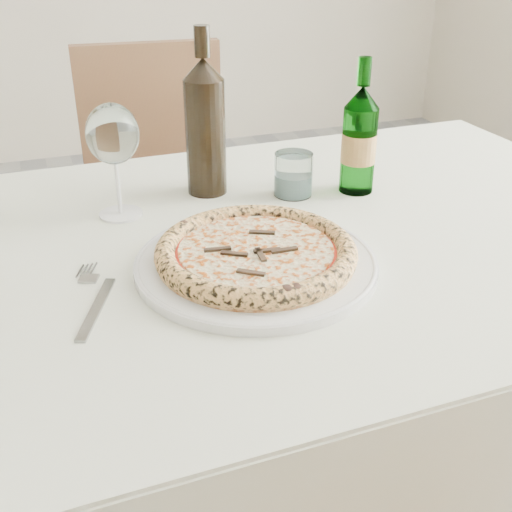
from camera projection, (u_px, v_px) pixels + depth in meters
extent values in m
cube|color=brown|center=(235.00, 254.00, 1.05)|extent=(1.50, 0.87, 0.04)
cube|color=white|center=(235.00, 242.00, 1.04)|extent=(1.56, 0.94, 0.01)
cube|color=white|center=(174.00, 202.00, 1.48)|extent=(1.55, 0.01, 0.22)
cube|color=white|center=(363.00, 503.00, 0.72)|extent=(1.55, 0.01, 0.22)
cylinder|color=brown|center=(435.00, 278.00, 1.74)|extent=(0.06, 0.06, 0.71)
cube|color=brown|center=(167.00, 234.00, 1.76)|extent=(0.42, 0.42, 0.04)
cube|color=brown|center=(152.00, 127.00, 1.79)|extent=(0.40, 0.07, 0.46)
cylinder|color=brown|center=(216.00, 272.00, 2.05)|extent=(0.04, 0.04, 0.43)
cylinder|color=brown|center=(242.00, 330.00, 1.77)|extent=(0.04, 0.04, 0.43)
cylinder|color=brown|center=(109.00, 286.00, 1.97)|extent=(0.04, 0.04, 0.43)
cylinder|color=brown|center=(118.00, 349.00, 1.69)|extent=(0.04, 0.04, 0.43)
cylinder|color=white|center=(256.00, 264.00, 0.96)|extent=(0.36, 0.36, 0.01)
torus|color=white|center=(256.00, 261.00, 0.95)|extent=(0.36, 0.36, 0.01)
cylinder|color=#F2C47B|center=(256.00, 256.00, 0.95)|extent=(0.29, 0.29, 0.01)
torus|color=#E3A75A|center=(256.00, 251.00, 0.95)|extent=(0.30, 0.30, 0.03)
cylinder|color=red|center=(256.00, 251.00, 0.95)|extent=(0.25, 0.25, 0.00)
cylinder|color=#FFE5AE|center=(256.00, 249.00, 0.94)|extent=(0.23, 0.23, 0.00)
cube|color=#2E1F16|center=(274.00, 244.00, 0.95)|extent=(0.04, 0.01, 0.00)
cube|color=#2E1F16|center=(266.00, 233.00, 0.98)|extent=(0.03, 0.04, 0.00)
cube|color=#2E1F16|center=(233.00, 231.00, 0.99)|extent=(0.02, 0.04, 0.00)
cube|color=#2E1F16|center=(233.00, 246.00, 0.95)|extent=(0.04, 0.02, 0.00)
cube|color=#2E1F16|center=(230.00, 259.00, 0.91)|extent=(0.04, 0.02, 0.00)
cube|color=#2E1F16|center=(262.00, 270.00, 0.88)|extent=(0.02, 0.04, 0.00)
cube|color=#2E1F16|center=(280.00, 253.00, 0.92)|extent=(0.03, 0.04, 0.00)
cube|color=gray|center=(97.00, 309.00, 0.85)|extent=(0.07, 0.15, 0.00)
cube|color=gray|center=(88.00, 277.00, 0.93)|extent=(0.03, 0.03, 0.00)
cylinder|color=gray|center=(79.00, 269.00, 0.95)|extent=(0.00, 0.04, 0.00)
cylinder|color=gray|center=(84.00, 268.00, 0.96)|extent=(0.00, 0.04, 0.00)
cylinder|color=gray|center=(88.00, 267.00, 0.96)|extent=(0.00, 0.04, 0.00)
cylinder|color=gray|center=(93.00, 266.00, 0.96)|extent=(0.00, 0.04, 0.00)
cylinder|color=white|center=(121.00, 214.00, 1.13)|extent=(0.08, 0.08, 0.00)
cylinder|color=white|center=(118.00, 186.00, 1.11)|extent=(0.01, 0.01, 0.10)
ellipsoid|color=silver|center=(112.00, 134.00, 1.06)|extent=(0.09, 0.09, 0.10)
cylinder|color=silver|center=(293.00, 174.00, 1.20)|extent=(0.07, 0.07, 0.08)
cylinder|color=silver|center=(293.00, 184.00, 1.20)|extent=(0.06, 0.06, 0.04)
cylinder|color=#358638|center=(358.00, 150.00, 1.19)|extent=(0.06, 0.06, 0.16)
cone|color=#358638|center=(363.00, 97.00, 1.15)|extent=(0.06, 0.06, 0.04)
cylinder|color=#358638|center=(365.00, 71.00, 1.13)|extent=(0.02, 0.02, 0.05)
cylinder|color=tan|center=(359.00, 148.00, 1.19)|extent=(0.06, 0.06, 0.05)
cylinder|color=black|center=(206.00, 138.00, 1.18)|extent=(0.07, 0.07, 0.21)
cone|color=black|center=(203.00, 68.00, 1.12)|extent=(0.07, 0.07, 0.04)
cylinder|color=black|center=(202.00, 41.00, 1.10)|extent=(0.03, 0.03, 0.05)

